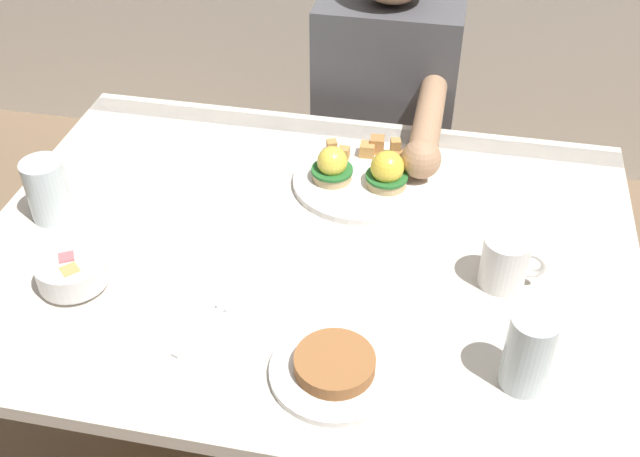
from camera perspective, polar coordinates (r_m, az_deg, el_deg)
name	(u,v)px	position (r m, az deg, el deg)	size (l,w,h in m)	color
dining_table	(306,286)	(1.47, -1.03, -4.30)	(1.20, 0.90, 0.74)	silver
eggs_benedict_plate	(362,174)	(1.53, 3.16, 4.08)	(0.27, 0.27, 0.09)	white
fruit_bowl	(72,272)	(1.36, -18.11, -3.11)	(0.12, 0.12, 0.06)	white
coffee_mug	(506,260)	(1.32, 13.78, -2.34)	(0.11, 0.08, 0.09)	white
fork	(209,321)	(1.26, -8.32, -6.87)	(0.07, 0.15, 0.00)	silver
water_glass_near	(48,193)	(1.51, -19.71, 2.53)	(0.08, 0.08, 0.12)	silver
water_glass_far	(527,356)	(1.16, 15.28, -9.22)	(0.07, 0.07, 0.13)	silver
side_plate	(335,368)	(1.17, 1.10, -10.40)	(0.20, 0.20, 0.04)	white
diner_person	(384,122)	(1.92, 4.83, 7.96)	(0.34, 0.54, 1.14)	#33333D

